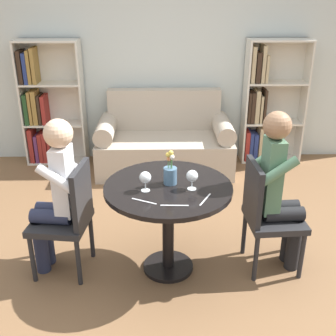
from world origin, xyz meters
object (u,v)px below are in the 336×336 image
at_px(person_right, 280,189).
at_px(chair_left, 69,215).
at_px(bookshelf_left, 46,108).
at_px(person_left, 55,193).
at_px(bookshelf_right, 265,106).
at_px(flower_vase, 170,173).
at_px(couch, 165,144).
at_px(chair_right, 266,212).
at_px(wine_glass_left, 145,178).
at_px(wine_glass_right, 192,177).

bearing_deg(person_right, chair_left, 87.29).
distance_m(bookshelf_left, person_left, 2.30).
distance_m(bookshelf_right, flower_vase, 2.54).
relative_size(couch, chair_right, 1.77).
relative_size(chair_right, person_left, 0.72).
relative_size(person_left, flower_vase, 4.67).
height_order(couch, bookshelf_right, bookshelf_right).
xyz_separation_m(couch, wine_glass_left, (-0.16, -2.06, 0.53)).
bearing_deg(chair_right, couch, 17.53).
relative_size(chair_right, flower_vase, 3.36).
bearing_deg(bookshelf_left, chair_right, -45.35).
height_order(bookshelf_left, wine_glass_left, bookshelf_left).
bearing_deg(chair_left, couch, 166.50).
xyz_separation_m(chair_right, wine_glass_left, (-0.92, -0.10, 0.35)).
relative_size(bookshelf_right, chair_left, 1.67).
bearing_deg(wine_glass_left, bookshelf_right, 58.78).
height_order(chair_right, flower_vase, flower_vase).
relative_size(chair_left, person_left, 0.72).
bearing_deg(person_left, bookshelf_left, -157.35).
height_order(bookshelf_left, wine_glass_right, bookshelf_left).
bearing_deg(couch, bookshelf_right, 12.02).
height_order(couch, wine_glass_right, couch).
xyz_separation_m(wine_glass_left, wine_glass_right, (0.33, 0.02, 0.00)).
height_order(couch, chair_right, couch).
bearing_deg(couch, chair_left, -110.90).
distance_m(couch, wine_glass_right, 2.12).
height_order(bookshelf_right, flower_vase, bookshelf_right).
xyz_separation_m(wine_glass_right, flower_vase, (-0.15, 0.09, -0.01)).
relative_size(bookshelf_right, wine_glass_left, 10.17).
height_order(person_left, wine_glass_right, person_left).
height_order(chair_right, wine_glass_left, chair_right).
distance_m(person_left, wine_glass_left, 0.71).
bearing_deg(wine_glass_right, bookshelf_right, 65.01).
bearing_deg(chair_right, flower_vase, 85.50).
height_order(wine_glass_left, flower_vase, flower_vase).
relative_size(bookshelf_right, flower_vase, 5.63).
relative_size(chair_right, wine_glass_left, 6.07).
xyz_separation_m(bookshelf_left, flower_vase, (1.46, -2.22, 0.14)).
bearing_deg(person_right, couch, 19.79).
xyz_separation_m(person_right, wine_glass_right, (-0.67, -0.09, 0.15)).
bearing_deg(wine_glass_left, flower_vase, 31.82).
bearing_deg(wine_glass_right, wine_glass_left, -176.98).
bearing_deg(chair_right, wine_glass_left, 92.67).
relative_size(bookshelf_left, wine_glass_right, 10.17).
distance_m(chair_right, person_left, 1.61).
bearing_deg(flower_vase, couch, 90.47).
relative_size(person_right, wine_glass_right, 8.73).
distance_m(couch, wine_glass_left, 2.14).
bearing_deg(bookshelf_right, flower_vase, -119.05).
height_order(chair_left, wine_glass_left, chair_left).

